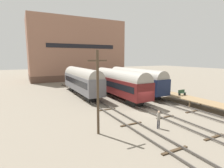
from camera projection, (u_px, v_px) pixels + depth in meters
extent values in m
plane|color=slate|center=(149.00, 111.00, 23.54)|extent=(200.00, 200.00, 0.00)
cube|color=#4C4742|center=(112.00, 116.00, 20.95)|extent=(0.08, 60.00, 0.16)
cube|color=#4C4742|center=(122.00, 114.00, 21.61)|extent=(0.08, 60.00, 0.16)
cube|color=#3D2D1E|center=(175.00, 150.00, 13.41)|extent=(2.60, 0.24, 0.10)
cube|color=#3D2D1E|center=(131.00, 124.00, 18.67)|extent=(2.60, 0.24, 0.10)
cube|color=#3D2D1E|center=(107.00, 110.00, 23.93)|extent=(2.60, 0.24, 0.10)
cube|color=#3D2D1E|center=(91.00, 100.00, 29.19)|extent=(2.60, 0.24, 0.10)
cube|color=#3D2D1E|center=(80.00, 94.00, 34.45)|extent=(2.60, 0.24, 0.10)
cube|color=#3D2D1E|center=(72.00, 89.00, 39.71)|extent=(2.60, 0.24, 0.10)
cube|color=#3D2D1E|center=(66.00, 85.00, 44.97)|extent=(2.60, 0.24, 0.10)
cube|color=#4C4742|center=(145.00, 110.00, 23.18)|extent=(0.08, 60.00, 0.16)
cube|color=#4C4742|center=(153.00, 109.00, 23.84)|extent=(0.08, 60.00, 0.16)
cube|color=#3D2D1E|center=(214.00, 137.00, 15.64)|extent=(2.60, 0.24, 0.10)
cube|color=#3D2D1E|center=(165.00, 117.00, 20.90)|extent=(2.60, 0.24, 0.10)
cube|color=#3D2D1E|center=(136.00, 105.00, 26.16)|extent=(2.60, 0.24, 0.10)
cube|color=#3D2D1E|center=(117.00, 97.00, 31.42)|extent=(2.60, 0.24, 0.10)
cube|color=#3D2D1E|center=(103.00, 91.00, 36.68)|extent=(2.60, 0.24, 0.10)
cube|color=#3D2D1E|center=(92.00, 87.00, 41.94)|extent=(2.60, 0.24, 0.10)
cube|color=#3D2D1E|center=(84.00, 84.00, 47.20)|extent=(2.60, 0.24, 0.10)
cube|color=#4C4742|center=(172.00, 106.00, 25.41)|extent=(0.08, 60.00, 0.16)
cube|color=#4C4742|center=(179.00, 104.00, 26.07)|extent=(0.08, 60.00, 0.16)
cube|color=#3D2D1E|center=(193.00, 111.00, 23.13)|extent=(2.60, 0.24, 0.10)
cube|color=#3D2D1E|center=(161.00, 101.00, 28.39)|extent=(2.60, 0.24, 0.10)
cube|color=#3D2D1E|center=(139.00, 94.00, 33.65)|extent=(2.60, 0.24, 0.10)
cube|color=#3D2D1E|center=(123.00, 89.00, 38.91)|extent=(2.60, 0.24, 0.10)
cube|color=#3D2D1E|center=(110.00, 86.00, 44.17)|extent=(2.60, 0.24, 0.10)
cube|color=#3D2D1E|center=(101.00, 83.00, 49.43)|extent=(2.60, 0.24, 0.10)
cube|color=black|center=(107.00, 91.00, 34.95)|extent=(1.80, 2.40, 1.00)
cube|color=black|center=(135.00, 102.00, 26.40)|extent=(1.80, 2.40, 1.00)
cube|color=#5B1919|center=(119.00, 85.00, 30.41)|extent=(3.09, 15.01, 2.60)
cube|color=black|center=(119.00, 84.00, 30.36)|extent=(3.13, 13.81, 0.94)
cylinder|color=gray|center=(119.00, 78.00, 30.21)|extent=(2.94, 14.71, 2.94)
cube|color=black|center=(121.00, 87.00, 39.34)|extent=(1.80, 2.40, 1.00)
cube|color=black|center=(152.00, 96.00, 30.24)|extent=(1.80, 2.40, 1.00)
cube|color=#192342|center=(135.00, 82.00, 34.52)|extent=(2.86, 15.98, 2.65)
cube|color=black|center=(135.00, 80.00, 34.47)|extent=(2.90, 14.70, 0.95)
cylinder|color=gray|center=(135.00, 75.00, 34.32)|extent=(2.72, 15.66, 2.72)
cube|color=black|center=(75.00, 88.00, 37.76)|extent=(1.80, 2.40, 1.00)
cube|color=black|center=(92.00, 98.00, 28.93)|extent=(1.80, 2.40, 1.00)
cube|color=slate|center=(82.00, 83.00, 33.06)|extent=(2.87, 15.50, 2.82)
cube|color=black|center=(82.00, 81.00, 33.00)|extent=(2.91, 14.26, 1.02)
cylinder|color=gray|center=(82.00, 75.00, 32.84)|extent=(2.72, 15.19, 2.72)
cube|color=#8C704C|center=(196.00, 100.00, 25.72)|extent=(2.83, 14.28, 0.10)
cylinder|color=brown|center=(156.00, 95.00, 31.35)|extent=(0.20, 0.20, 0.92)
cylinder|color=brown|center=(167.00, 94.00, 32.51)|extent=(0.20, 0.20, 0.92)
cylinder|color=brown|center=(190.00, 104.00, 25.22)|extent=(0.20, 0.20, 0.92)
cylinder|color=brown|center=(201.00, 102.00, 26.38)|extent=(0.20, 0.20, 0.92)
cube|color=#2D4C33|center=(182.00, 93.00, 28.30)|extent=(1.40, 0.40, 0.06)
cube|color=#2D4C33|center=(181.00, 91.00, 28.41)|extent=(1.40, 0.06, 0.45)
cube|color=black|center=(179.00, 95.00, 28.06)|extent=(0.06, 0.40, 0.40)
cube|color=black|center=(185.00, 94.00, 28.60)|extent=(0.06, 0.40, 0.40)
cylinder|color=#282833|center=(158.00, 124.00, 17.57)|extent=(0.12, 0.12, 0.89)
cylinder|color=#282833|center=(159.00, 124.00, 17.66)|extent=(0.12, 0.12, 0.89)
cylinder|color=gray|center=(159.00, 117.00, 17.49)|extent=(0.32, 0.32, 0.74)
sphere|color=tan|center=(159.00, 112.00, 17.42)|extent=(0.24, 0.24, 0.24)
cylinder|color=#473828|center=(98.00, 93.00, 15.89)|extent=(0.24, 0.24, 7.77)
cube|color=#473828|center=(97.00, 61.00, 15.45)|extent=(1.80, 0.12, 0.12)
cube|color=brown|center=(78.00, 76.00, 59.45)|extent=(29.82, 12.06, 1.91)
cube|color=#936651|center=(77.00, 47.00, 58.02)|extent=(29.82, 12.06, 17.17)
cube|color=black|center=(82.00, 46.00, 52.69)|extent=(20.87, 0.10, 1.20)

